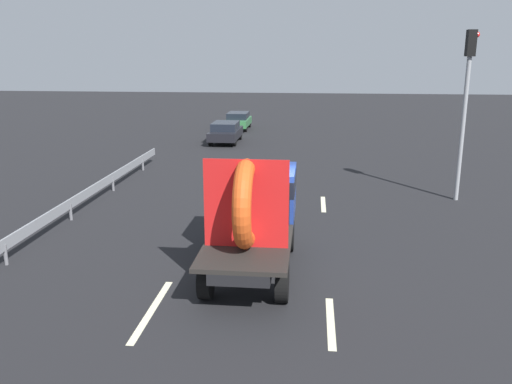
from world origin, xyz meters
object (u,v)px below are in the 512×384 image
flatbed_truck (255,206)px  traffic_light (466,92)px  distant_sedan (226,132)px  oncoming_car (238,120)px

flatbed_truck → traffic_light: size_ratio=0.83×
distant_sedan → oncoming_car: size_ratio=1.05×
flatbed_truck → traffic_light: bearing=44.9°
oncoming_car → distant_sedan: bearing=-89.5°
flatbed_truck → oncoming_car: flatbed_truck is taller
distant_sedan → traffic_light: traffic_light is taller
distant_sedan → oncoming_car: distant_sedan is taller
flatbed_truck → oncoming_car: bearing=98.8°
flatbed_truck → distant_sedan: (-3.79, 18.79, -0.85)m
traffic_light → distant_sedan: bearing=131.6°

